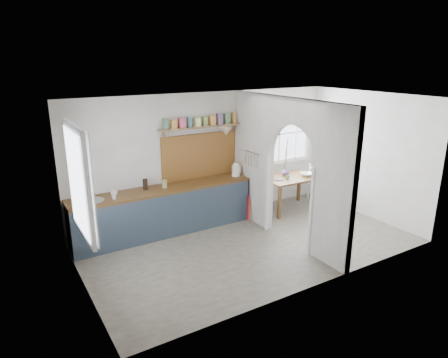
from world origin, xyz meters
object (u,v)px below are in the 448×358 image
dining_table (290,193)px  chair_right (320,183)px  chair_left (260,198)px  kettle (236,169)px  vase (285,172)px

dining_table → chair_right: bearing=4.2°
chair_left → kettle: kettle is taller
dining_table → chair_left: 0.84m
kettle → dining_table: bearing=-19.6°
chair_left → kettle: (-0.42, 0.28, 0.60)m
chair_left → vase: 0.92m
chair_left → chair_right: size_ratio=0.99×
chair_right → kettle: size_ratio=3.20×
dining_table → kettle: (-1.26, 0.25, 0.67)m
chair_right → dining_table: bearing=105.9°
chair_left → chair_right: (1.77, 0.07, 0.01)m
dining_table → chair_right: (0.93, 0.04, 0.07)m
kettle → vase: (1.23, -0.10, -0.21)m
chair_left → kettle: bearing=-125.8°
chair_left → kettle: 0.79m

